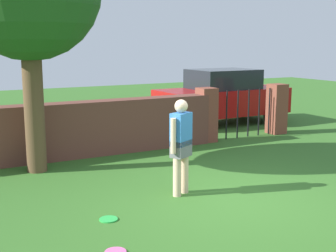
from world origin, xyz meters
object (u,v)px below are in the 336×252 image
Objects in this scene: person at (181,143)px; frisbee_green at (108,219)px; frisbee_pink at (115,252)px; car at (223,97)px.

frisbee_green is (-1.49, -0.50, -0.89)m from person.
person is 6.00× the size of frisbee_pink.
frisbee_pink is at bearing -166.21° from person.
frisbee_green is at bearing -137.30° from car.
person is at bearing 18.44° from frisbee_green.
frisbee_green is at bearing 171.70° from person.
person is 7.00m from car.
frisbee_pink is at bearing -106.19° from frisbee_green.
car is at bearing 47.25° from frisbee_pink.
car reaches higher than person.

